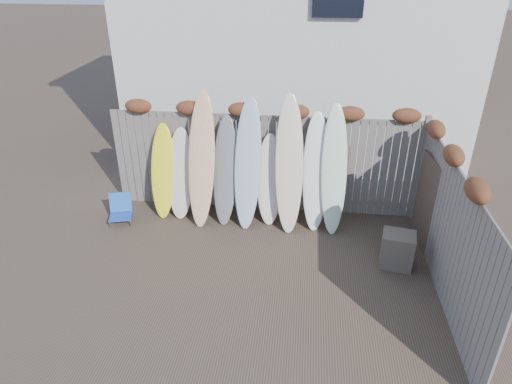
# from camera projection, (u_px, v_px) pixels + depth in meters

# --- Properties ---
(ground) EXTENTS (80.00, 80.00, 0.00)m
(ground) POSITION_uv_depth(u_px,v_px,m) (248.00, 281.00, 7.37)
(ground) COLOR #493A2D
(back_fence) EXTENTS (6.05, 0.28, 2.24)m
(back_fence) POSITION_uv_depth(u_px,v_px,m) (266.00, 155.00, 8.91)
(back_fence) COLOR slate
(back_fence) RESTS_ON ground
(right_fence) EXTENTS (0.28, 4.40, 2.24)m
(right_fence) POSITION_uv_depth(u_px,v_px,m) (449.00, 224.00, 6.76)
(right_fence) COLOR slate
(right_fence) RESTS_ON ground
(house) EXTENTS (8.50, 5.50, 6.33)m
(house) POSITION_uv_depth(u_px,v_px,m) (300.00, 19.00, 11.52)
(house) COLOR silver
(house) RESTS_ON ground
(beach_chair) EXTENTS (0.52, 0.54, 0.56)m
(beach_chair) POSITION_uv_depth(u_px,v_px,m) (121.00, 209.00, 8.90)
(beach_chair) COLOR blue
(beach_chair) RESTS_ON ground
(wooden_crate) EXTENTS (0.60, 0.53, 0.61)m
(wooden_crate) POSITION_uv_depth(u_px,v_px,m) (397.00, 250.00, 7.61)
(wooden_crate) COLOR #4F453B
(wooden_crate) RESTS_ON ground
(lattice_panel) EXTENTS (0.17, 1.10, 1.65)m
(lattice_panel) POSITION_uv_depth(u_px,v_px,m) (428.00, 206.00, 7.88)
(lattice_panel) COLOR #32231E
(lattice_panel) RESTS_ON ground
(surfboard_0) EXTENTS (0.48, 0.65, 1.82)m
(surfboard_0) POSITION_uv_depth(u_px,v_px,m) (163.00, 171.00, 8.92)
(surfboard_0) COLOR #FDFA20
(surfboard_0) RESTS_ON ground
(surfboard_1) EXTENTS (0.53, 0.63, 1.74)m
(surfboard_1) POSITION_uv_depth(u_px,v_px,m) (180.00, 174.00, 8.90)
(surfboard_1) COLOR silver
(surfboard_1) RESTS_ON ground
(surfboard_2) EXTENTS (0.53, 0.89, 2.49)m
(surfboard_2) POSITION_uv_depth(u_px,v_px,m) (202.00, 160.00, 8.55)
(surfboard_2) COLOR #E7AD80
(surfboard_2) RESTS_ON ground
(surfboard_3) EXTENTS (0.48, 0.73, 2.05)m
(surfboard_3) POSITION_uv_depth(u_px,v_px,m) (225.00, 171.00, 8.67)
(surfboard_3) COLOR slate
(surfboard_3) RESTS_ON ground
(surfboard_4) EXTENTS (0.53, 0.86, 2.41)m
(surfboard_4) POSITION_uv_depth(u_px,v_px,m) (248.00, 164.00, 8.51)
(surfboard_4) COLOR #A5C1D2
(surfboard_4) RESTS_ON ground
(surfboard_5) EXTENTS (0.53, 0.65, 1.71)m
(surfboard_5) POSITION_uv_depth(u_px,v_px,m) (270.00, 180.00, 8.71)
(surfboard_5) COLOR white
(surfboard_5) RESTS_ON ground
(surfboard_6) EXTENTS (0.60, 0.92, 2.49)m
(surfboard_6) POSITION_uv_depth(u_px,v_px,m) (289.00, 165.00, 8.38)
(surfboard_6) COLOR beige
(surfboard_6) RESTS_ON ground
(surfboard_7) EXTENTS (0.53, 0.79, 2.16)m
(surfboard_7) POSITION_uv_depth(u_px,v_px,m) (316.00, 172.00, 8.48)
(surfboard_7) COLOR white
(surfboard_7) RESTS_ON ground
(surfboard_8) EXTENTS (0.54, 0.85, 2.34)m
(surfboard_8) POSITION_uv_depth(u_px,v_px,m) (334.00, 170.00, 8.36)
(surfboard_8) COLOR silver
(surfboard_8) RESTS_ON ground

